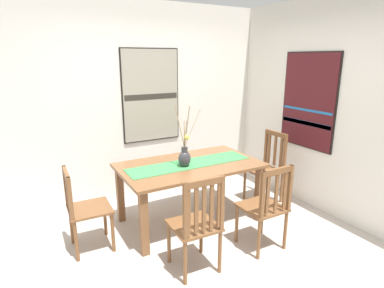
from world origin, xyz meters
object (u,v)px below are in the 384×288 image
(centerpiece_vase, at_px, (185,156))
(painting_on_side_wall, at_px, (309,101))
(chair_2, at_px, (197,223))
(dining_table, at_px, (190,172))
(chair_1, at_px, (267,167))
(chair_3, at_px, (266,206))
(painting_on_back_wall, at_px, (151,96))
(chair_0, at_px, (83,207))

(centerpiece_vase, distance_m, painting_on_side_wall, 1.83)
(chair_2, bearing_deg, dining_table, 65.27)
(chair_1, bearing_deg, centerpiece_vase, -177.62)
(centerpiece_vase, xyz_separation_m, chair_3, (0.49, -0.85, -0.39))
(painting_on_back_wall, bearing_deg, chair_3, -76.96)
(chair_0, xyz_separation_m, chair_3, (1.65, -0.90, 0.00))
(painting_on_side_wall, bearing_deg, chair_3, -152.34)
(chair_3, relative_size, painting_on_side_wall, 0.75)
(chair_0, height_order, painting_on_back_wall, painting_on_back_wall)
(painting_on_back_wall, bearing_deg, chair_2, -100.55)
(dining_table, relative_size, painting_on_back_wall, 1.29)
(painting_on_side_wall, bearing_deg, painting_on_back_wall, 142.85)
(dining_table, distance_m, chair_2, 1.00)
(dining_table, bearing_deg, chair_2, -114.73)
(chair_0, bearing_deg, dining_table, 0.51)
(chair_1, relative_size, chair_2, 1.00)
(chair_3, height_order, painting_on_side_wall, painting_on_side_wall)
(chair_0, distance_m, painting_on_side_wall, 3.05)
(centerpiece_vase, bearing_deg, painting_on_side_wall, -6.38)
(chair_0, height_order, chair_3, chair_3)
(dining_table, distance_m, centerpiece_vase, 0.27)
(chair_1, xyz_separation_m, painting_on_back_wall, (-1.28, 1.04, 0.95))
(chair_1, distance_m, painting_on_back_wall, 1.91)
(chair_2, relative_size, painting_on_back_wall, 0.76)
(dining_table, xyz_separation_m, chair_2, (-0.41, -0.90, -0.12))
(chair_0, bearing_deg, painting_on_back_wall, 41.10)
(centerpiece_vase, xyz_separation_m, chair_1, (1.33, 0.06, -0.38))
(centerpiece_vase, relative_size, painting_on_side_wall, 0.57)
(chair_1, distance_m, chair_3, 1.23)
(centerpiece_vase, relative_size, chair_3, 0.76)
(chair_1, bearing_deg, chair_2, -151.47)
(chair_0, height_order, chair_2, chair_2)
(centerpiece_vase, relative_size, chair_2, 0.73)
(dining_table, relative_size, painting_on_side_wall, 1.32)
(dining_table, bearing_deg, chair_3, -66.47)
(painting_on_side_wall, bearing_deg, chair_1, 148.86)
(centerpiece_vase, height_order, painting_on_side_wall, painting_on_side_wall)
(chair_3, height_order, painting_on_back_wall, painting_on_back_wall)
(dining_table, bearing_deg, centerpiece_vase, -148.82)
(chair_1, xyz_separation_m, chair_2, (-1.64, -0.89, 0.01))
(chair_2, relative_size, painting_on_side_wall, 0.78)
(painting_on_back_wall, bearing_deg, chair_0, -138.90)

